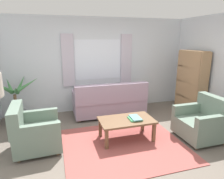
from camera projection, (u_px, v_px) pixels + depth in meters
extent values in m
plane|color=#6B6056|center=(124.00, 145.00, 3.84)|extent=(6.24, 6.24, 0.00)
cube|color=silver|center=(98.00, 65.00, 5.61)|extent=(5.32, 0.12, 2.60)
cube|color=white|center=(98.00, 60.00, 5.52)|extent=(1.30, 0.01, 1.10)
cube|color=silver|center=(68.00, 61.00, 5.26)|extent=(0.32, 0.06, 1.40)
cube|color=silver|center=(126.00, 59.00, 5.72)|extent=(0.32, 0.06, 1.40)
cube|color=#9E4C47|center=(124.00, 145.00, 3.84)|extent=(2.31, 2.00, 0.01)
cube|color=#998499|center=(109.00, 105.00, 5.37)|extent=(1.90, 0.80, 0.38)
cube|color=#998499|center=(112.00, 93.00, 4.96)|extent=(1.90, 0.20, 0.48)
cube|color=#998499|center=(139.00, 92.00, 5.53)|extent=(0.16, 0.80, 0.24)
cube|color=#998499|center=(77.00, 97.00, 5.05)|extent=(0.16, 0.80, 0.24)
cylinder|color=brown|center=(133.00, 107.00, 5.93)|extent=(0.06, 0.06, 0.06)
cylinder|color=brown|center=(77.00, 112.00, 5.46)|extent=(0.06, 0.06, 0.06)
cylinder|color=brown|center=(142.00, 114.00, 5.38)|extent=(0.06, 0.06, 0.06)
cylinder|color=brown|center=(80.00, 121.00, 4.91)|extent=(0.06, 0.06, 0.06)
cube|color=slate|center=(38.00, 137.00, 3.68)|extent=(0.84, 0.88, 0.36)
cube|color=slate|center=(16.00, 119.00, 3.47)|extent=(0.22, 0.85, 0.46)
cube|color=slate|center=(36.00, 131.00, 3.28)|extent=(0.80, 0.16, 0.22)
cube|color=slate|center=(37.00, 115.00, 3.93)|extent=(0.80, 0.16, 0.22)
cylinder|color=brown|center=(58.00, 153.00, 3.52)|extent=(0.05, 0.05, 0.06)
cylinder|color=brown|center=(55.00, 136.00, 4.14)|extent=(0.05, 0.05, 0.06)
cylinder|color=brown|center=(19.00, 160.00, 3.32)|extent=(0.05, 0.05, 0.06)
cylinder|color=brown|center=(22.00, 141.00, 3.94)|extent=(0.05, 0.05, 0.06)
cube|color=slate|center=(199.00, 128.00, 4.05)|extent=(0.80, 0.84, 0.36)
cube|color=slate|center=(215.00, 107.00, 4.04)|extent=(0.18, 0.84, 0.46)
cube|color=slate|center=(189.00, 109.00, 4.31)|extent=(0.80, 0.12, 0.22)
cube|color=slate|center=(214.00, 121.00, 3.65)|extent=(0.80, 0.12, 0.22)
cylinder|color=brown|center=(175.00, 132.00, 4.33)|extent=(0.05, 0.05, 0.06)
cylinder|color=brown|center=(196.00, 148.00, 3.70)|extent=(0.05, 0.05, 0.06)
cylinder|color=brown|center=(199.00, 128.00, 4.51)|extent=(0.05, 0.05, 0.06)
cylinder|color=brown|center=(223.00, 143.00, 3.88)|extent=(0.05, 0.05, 0.06)
cube|color=brown|center=(126.00, 120.00, 3.98)|extent=(1.10, 0.64, 0.04)
cube|color=brown|center=(107.00, 139.00, 3.66)|extent=(0.06, 0.06, 0.40)
cube|color=brown|center=(154.00, 133.00, 3.93)|extent=(0.06, 0.06, 0.40)
cube|color=brown|center=(100.00, 128.00, 4.14)|extent=(0.06, 0.06, 0.40)
cube|color=brown|center=(143.00, 122.00, 4.41)|extent=(0.06, 0.06, 0.40)
cube|color=#387F4C|center=(135.00, 119.00, 3.97)|extent=(0.25, 0.27, 0.02)
cube|color=#5B8E93|center=(135.00, 118.00, 3.97)|extent=(0.19, 0.33, 0.02)
cylinder|color=#56565B|center=(18.00, 117.00, 4.83)|extent=(0.42, 0.42, 0.31)
cylinder|color=brown|center=(16.00, 103.00, 4.73)|extent=(0.07, 0.07, 0.42)
cone|color=#47894C|center=(27.00, 85.00, 4.76)|extent=(0.58, 0.21, 0.38)
cone|color=#47894C|center=(21.00, 84.00, 4.90)|extent=(0.27, 0.48, 0.47)
cone|color=#47894C|center=(9.00, 85.00, 4.81)|extent=(0.30, 0.48, 0.39)
cone|color=#47894C|center=(0.00, 86.00, 4.60)|extent=(0.58, 0.23, 0.39)
cone|color=#47894C|center=(4.00, 88.00, 4.29)|extent=(0.26, 0.65, 0.42)
cone|color=#47894C|center=(16.00, 90.00, 4.45)|extent=(0.21, 0.49, 0.31)
cube|color=#A87F56|center=(203.00, 86.00, 4.96)|extent=(0.30, 0.04, 1.70)
cube|color=#A87F56|center=(181.00, 79.00, 5.80)|extent=(0.30, 0.04, 1.70)
cube|color=#A87F56|center=(187.00, 83.00, 5.34)|extent=(0.02, 0.90, 1.70)
cube|color=#A87F56|center=(188.00, 111.00, 5.59)|extent=(0.30, 0.86, 0.02)
cube|color=#A87F56|center=(190.00, 97.00, 5.49)|extent=(0.30, 0.86, 0.02)
cube|color=#A87F56|center=(191.00, 82.00, 5.38)|extent=(0.30, 0.86, 0.02)
cube|color=#A87F56|center=(193.00, 67.00, 5.27)|extent=(0.30, 0.86, 0.02)
cube|color=#A87F56|center=(194.00, 51.00, 5.16)|extent=(0.30, 0.86, 0.02)
cube|color=#335199|center=(201.00, 80.00, 5.02)|extent=(0.24, 0.08, 0.25)
cube|color=#B23833|center=(198.00, 81.00, 5.10)|extent=(0.28, 0.06, 0.19)
cube|color=beige|center=(197.00, 79.00, 5.15)|extent=(0.23, 0.05, 0.27)
cube|color=#7F478C|center=(195.00, 78.00, 5.22)|extent=(0.28, 0.07, 0.27)
cube|color=beige|center=(193.00, 78.00, 5.30)|extent=(0.26, 0.08, 0.24)
cube|color=#387F4C|center=(191.00, 78.00, 5.39)|extent=(0.24, 0.09, 0.21)
cube|color=gold|center=(188.00, 76.00, 5.48)|extent=(0.23, 0.09, 0.26)
cube|color=gold|center=(186.00, 77.00, 5.58)|extent=(0.28, 0.08, 0.18)
cube|color=#387F4C|center=(184.00, 76.00, 5.66)|extent=(0.25, 0.08, 0.22)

